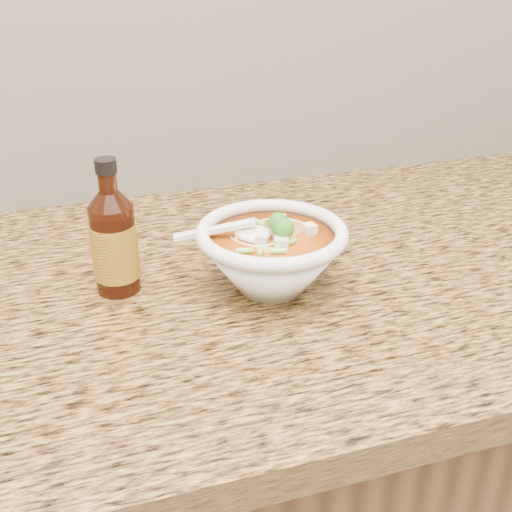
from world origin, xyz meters
name	(u,v)px	position (x,y,z in m)	size (l,w,h in m)	color
counter_slab	(149,299)	(0.00, 1.68, 0.88)	(4.00, 0.68, 0.04)	olive
soup_bowl	(271,257)	(0.15, 1.62, 0.94)	(0.21, 0.18, 0.10)	white
hot_sauce_bottle	(114,243)	(-0.04, 1.68, 0.96)	(0.06, 0.06, 0.17)	#3A1307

